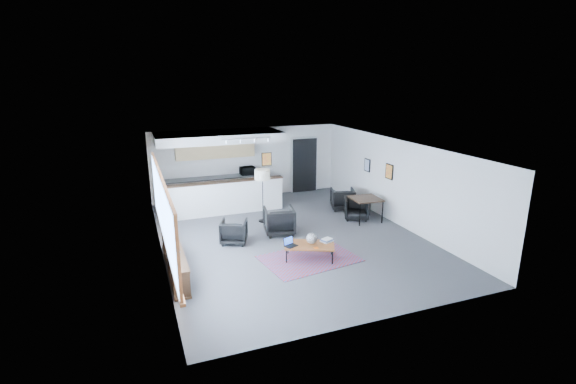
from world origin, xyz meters
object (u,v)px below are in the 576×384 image
object	(u,v)px
laptop	(290,243)
armchair_right	(279,219)
book_stack	(327,240)
ceramic_pot	(312,238)
microwave	(247,170)
dining_table	(366,200)
dining_chair_far	(343,200)
dining_chair_near	(356,209)
coffee_table	(310,245)
floor_lamp	(262,177)
armchair_left	(234,230)

from	to	relation	value
laptop	armchair_right	bearing A→B (deg)	56.75
laptop	book_stack	bearing A→B (deg)	-27.24
ceramic_pot	microwave	distance (m)	5.69
dining_table	microwave	world-z (taller)	microwave
armchair_right	dining_chair_far	world-z (taller)	armchair_right
dining_chair_near	dining_chair_far	bearing A→B (deg)	109.62
coffee_table	floor_lamp	distance (m)	3.29
coffee_table	laptop	distance (m)	0.51
book_stack	armchair_left	world-z (taller)	armchair_left
dining_chair_near	microwave	distance (m)	4.38
armchair_left	dining_table	world-z (taller)	dining_table
laptop	floor_lamp	world-z (taller)	floor_lamp
dining_table	floor_lamp	bearing A→B (deg)	160.58
microwave	armchair_left	bearing A→B (deg)	-114.31
book_stack	dining_table	xyz separation A→B (m)	(2.33, 2.02, 0.24)
ceramic_pot	dining_chair_far	size ratio (longest dim) A/B	0.41
armchair_left	dining_chair_near	size ratio (longest dim) A/B	1.09
book_stack	microwave	bearing A→B (deg)	94.86
armchair_left	dining_chair_near	distance (m)	4.17
armchair_left	floor_lamp	distance (m)	2.17
dining_chair_near	dining_chair_far	distance (m)	1.08
floor_lamp	microwave	bearing A→B (deg)	84.97
dining_table	dining_chair_near	distance (m)	0.46
floor_lamp	dining_chair_near	world-z (taller)	floor_lamp
dining_chair_near	book_stack	bearing A→B (deg)	-109.43
dining_chair_far	dining_table	bearing A→B (deg)	113.39
dining_table	dining_chair_near	world-z (taller)	dining_table
book_stack	microwave	world-z (taller)	microwave
floor_lamp	armchair_right	bearing A→B (deg)	-83.93
floor_lamp	dining_table	world-z (taller)	floor_lamp
coffee_table	dining_chair_near	bearing A→B (deg)	65.69
laptop	book_stack	world-z (taller)	laptop
floor_lamp	dining_chair_near	size ratio (longest dim) A/B	2.57
armchair_left	dining_chair_far	world-z (taller)	armchair_left
laptop	microwave	bearing A→B (deg)	63.60
armchair_right	dining_chair_far	xyz separation A→B (m)	(2.82, 1.42, -0.09)
floor_lamp	dining_table	bearing A→B (deg)	-19.42
armchair_left	armchair_right	world-z (taller)	armchair_right
ceramic_pot	microwave	bearing A→B (deg)	90.77
dining_chair_near	floor_lamp	bearing A→B (deg)	-172.15
ceramic_pot	floor_lamp	bearing A→B (deg)	95.64
coffee_table	dining_chair_far	distance (m)	4.30
floor_lamp	dining_table	distance (m)	3.32
dining_table	microwave	xyz separation A→B (m)	(-2.81, 3.66, 0.43)
ceramic_pot	dining_chair_near	distance (m)	3.40
microwave	dining_chair_far	bearing A→B (deg)	-44.35
book_stack	dining_table	size ratio (longest dim) A/B	0.38
dining_table	dining_chair_far	xyz separation A→B (m)	(-0.10, 1.32, -0.34)
coffee_table	dining_chair_near	world-z (taller)	dining_chair_near
armchair_right	microwave	world-z (taller)	microwave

